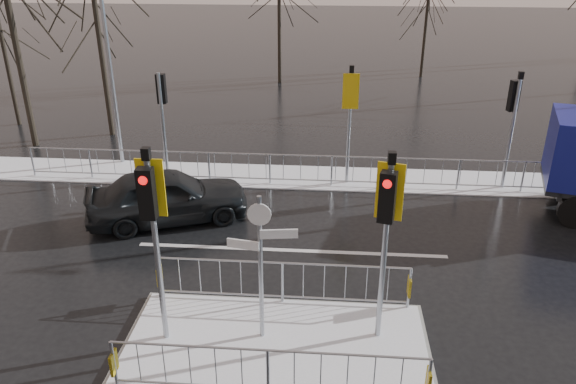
{
  "coord_description": "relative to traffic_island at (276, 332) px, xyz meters",
  "views": [
    {
      "loc": [
        0.94,
        -8.74,
        7.43
      ],
      "look_at": [
        -0.05,
        3.51,
        1.8
      ],
      "focal_mm": 35.0,
      "sensor_mm": 36.0,
      "label": 1
    }
  ],
  "objects": [
    {
      "name": "far_kerb_fixtures",
      "position": [
        0.31,
        8.08,
        0.63
      ],
      "size": [
        18.0,
        0.65,
        3.83
      ],
      "color": "#959BA3",
      "rests_on": "ground"
    },
    {
      "name": "car_far_lane",
      "position": [
        -3.58,
        5.22,
        0.37
      ],
      "size": [
        4.82,
        3.23,
        1.52
      ],
      "primitive_type": "imported",
      "rotation": [
        0.0,
        0.0,
        1.92
      ],
      "color": "black",
      "rests_on": "ground"
    },
    {
      "name": "snow_verge",
      "position": [
        0.01,
        8.59,
        -0.37
      ],
      "size": [
        30.0,
        2.0,
        0.04
      ],
      "primitive_type": "cube",
      "color": "white",
      "rests_on": "ground"
    },
    {
      "name": "street_lamp_left",
      "position": [
        -6.42,
        9.49,
        4.1
      ],
      "size": [
        1.25,
        0.18,
        8.2
      ],
      "color": "#959BA3",
      "rests_on": "ground"
    },
    {
      "name": "tree_far_b",
      "position": [
        6.01,
        23.99,
        3.79
      ],
      "size": [
        3.25,
        3.25,
        6.14
      ],
      "color": "black",
      "rests_on": "ground"
    },
    {
      "name": "traffic_island",
      "position": [
        0.0,
        0.0,
        0.0
      ],
      "size": [
        6.0,
        3.04,
        4.15
      ],
      "color": "slate",
      "rests_on": "ground"
    },
    {
      "name": "ground",
      "position": [
        0.01,
        -0.01,
        -0.39
      ],
      "size": [
        120.0,
        120.0,
        0.0
      ],
      "primitive_type": "plane",
      "color": "black",
      "rests_on": "ground"
    },
    {
      "name": "lane_markings",
      "position": [
        0.01,
        -0.34,
        -0.39
      ],
      "size": [
        8.0,
        11.38,
        0.01
      ],
      "color": "silver",
      "rests_on": "ground"
    },
    {
      "name": "tree_near_b",
      "position": [
        -7.99,
        12.49,
        4.76
      ],
      "size": [
        4.0,
        4.0,
        7.55
      ],
      "color": "black",
      "rests_on": "ground"
    }
  ]
}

